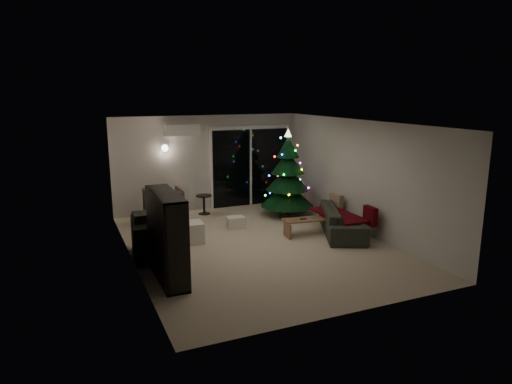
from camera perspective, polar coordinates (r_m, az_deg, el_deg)
room at (r=10.71m, az=-0.79°, el=1.25°), size 6.50×7.51×2.60m
bookshelf at (r=7.73m, az=-12.40°, el=-5.59°), size 0.81×1.53×1.48m
media_cabinet at (r=8.96m, az=-13.78°, el=-5.72°), size 0.54×1.18×0.72m
stereo at (r=8.84m, az=-13.93°, el=-3.04°), size 0.36×0.43×0.15m
armchair at (r=11.28m, az=-11.50°, el=-1.61°), size 0.90×0.92×0.81m
ottoman at (r=9.67m, az=-8.08°, el=-5.01°), size 0.51×0.51×0.43m
cardboard_box_a at (r=9.59m, az=-10.77°, el=-5.68°), size 0.42×0.33×0.29m
cardboard_box_b at (r=10.56m, az=-2.55°, el=-3.82°), size 0.42×0.33×0.28m
side_table at (r=11.81m, az=-6.51°, el=-1.57°), size 0.48×0.48×0.50m
floor_lamp at (r=11.95m, az=-11.18°, el=1.43°), size 0.28×0.28×1.72m
sofa at (r=10.32m, az=10.73°, el=-3.50°), size 1.59×2.19×0.60m
sofa_throw at (r=10.23m, az=10.30°, el=-2.85°), size 0.64×1.47×0.05m
cushion_a at (r=10.92m, az=9.97°, el=-1.28°), size 0.15×0.40×0.39m
cushion_b at (r=9.90m, az=14.09°, el=-2.91°), size 0.15×0.40×0.39m
coffee_table at (r=10.17m, az=6.65°, el=-4.30°), size 1.18×0.54×0.36m
remote_a at (r=10.05m, az=5.94°, el=-3.36°), size 0.14×0.04×0.02m
remote_b at (r=10.21m, az=7.03°, el=-3.13°), size 0.14×0.08×0.02m
christmas_tree at (r=11.48m, az=3.97°, el=2.39°), size 1.75×1.75×2.19m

